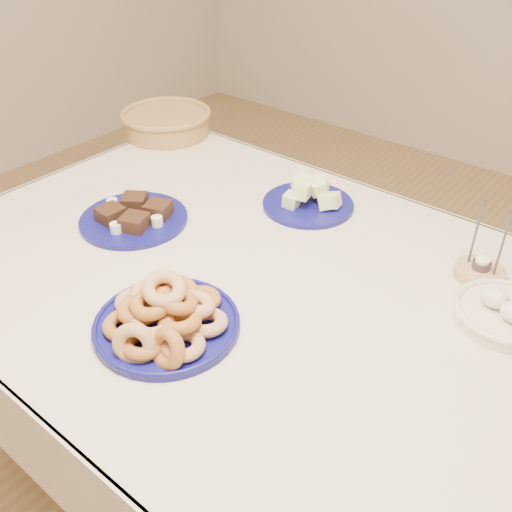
{
  "coord_description": "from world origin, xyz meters",
  "views": [
    {
      "loc": [
        0.62,
        -0.81,
        1.53
      ],
      "look_at": [
        0.0,
        -0.05,
        0.85
      ],
      "focal_mm": 40.0,
      "sensor_mm": 36.0,
      "label": 1
    }
  ],
  "objects_px": {
    "candle_holder": "(480,271)",
    "egg_bowl": "(506,312)",
    "brownie_plate": "(134,217)",
    "donut_platter": "(165,317)",
    "melon_plate": "(309,197)",
    "wicker_basket": "(167,121)",
    "dining_table": "(269,318)"
  },
  "relations": [
    {
      "from": "melon_plate",
      "to": "candle_holder",
      "type": "relative_size",
      "value": 1.55
    },
    {
      "from": "dining_table",
      "to": "melon_plate",
      "type": "xyz_separation_m",
      "value": [
        -0.13,
        0.34,
        0.14
      ]
    },
    {
      "from": "donut_platter",
      "to": "melon_plate",
      "type": "relative_size",
      "value": 1.34
    },
    {
      "from": "candle_holder",
      "to": "egg_bowl",
      "type": "xyz_separation_m",
      "value": [
        0.1,
        -0.11,
        0.0
      ]
    },
    {
      "from": "wicker_basket",
      "to": "egg_bowl",
      "type": "height_order",
      "value": "wicker_basket"
    },
    {
      "from": "brownie_plate",
      "to": "donut_platter",
      "type": "bearing_deg",
      "value": -32.3
    },
    {
      "from": "dining_table",
      "to": "brownie_plate",
      "type": "distance_m",
      "value": 0.46
    },
    {
      "from": "melon_plate",
      "to": "donut_platter",
      "type": "bearing_deg",
      "value": -83.26
    },
    {
      "from": "dining_table",
      "to": "candle_holder",
      "type": "height_order",
      "value": "candle_holder"
    },
    {
      "from": "melon_plate",
      "to": "egg_bowl",
      "type": "xyz_separation_m",
      "value": [
        0.59,
        -0.14,
        -0.01
      ]
    },
    {
      "from": "donut_platter",
      "to": "wicker_basket",
      "type": "xyz_separation_m",
      "value": [
        -0.74,
        0.7,
        0.01
      ]
    },
    {
      "from": "dining_table",
      "to": "melon_plate",
      "type": "bearing_deg",
      "value": 111.51
    },
    {
      "from": "donut_platter",
      "to": "candle_holder",
      "type": "relative_size",
      "value": 2.07
    },
    {
      "from": "melon_plate",
      "to": "candle_holder",
      "type": "bearing_deg",
      "value": -2.5
    },
    {
      "from": "wicker_basket",
      "to": "egg_bowl",
      "type": "xyz_separation_m",
      "value": [
        1.26,
        -0.24,
        -0.02
      ]
    },
    {
      "from": "candle_holder",
      "to": "egg_bowl",
      "type": "height_order",
      "value": "candle_holder"
    },
    {
      "from": "dining_table",
      "to": "donut_platter",
      "type": "height_order",
      "value": "donut_platter"
    },
    {
      "from": "brownie_plate",
      "to": "dining_table",
      "type": "bearing_deg",
      "value": 2.66
    },
    {
      "from": "wicker_basket",
      "to": "egg_bowl",
      "type": "relative_size",
      "value": 1.59
    },
    {
      "from": "brownie_plate",
      "to": "wicker_basket",
      "type": "height_order",
      "value": "wicker_basket"
    },
    {
      "from": "melon_plate",
      "to": "egg_bowl",
      "type": "relative_size",
      "value": 1.16
    },
    {
      "from": "wicker_basket",
      "to": "candle_holder",
      "type": "relative_size",
      "value": 2.12
    },
    {
      "from": "brownie_plate",
      "to": "candle_holder",
      "type": "xyz_separation_m",
      "value": [
        0.79,
        0.34,
        0.0
      ]
    },
    {
      "from": "donut_platter",
      "to": "dining_table",
      "type": "bearing_deg",
      "value": 76.2
    },
    {
      "from": "dining_table",
      "to": "candle_holder",
      "type": "distance_m",
      "value": 0.49
    },
    {
      "from": "donut_platter",
      "to": "candle_holder",
      "type": "bearing_deg",
      "value": 54.08
    },
    {
      "from": "wicker_basket",
      "to": "egg_bowl",
      "type": "distance_m",
      "value": 1.28
    },
    {
      "from": "candle_holder",
      "to": "egg_bowl",
      "type": "distance_m",
      "value": 0.15
    },
    {
      "from": "dining_table",
      "to": "egg_bowl",
      "type": "relative_size",
      "value": 6.89
    },
    {
      "from": "melon_plate",
      "to": "brownie_plate",
      "type": "relative_size",
      "value": 0.82
    },
    {
      "from": "dining_table",
      "to": "candle_holder",
      "type": "xyz_separation_m",
      "value": [
        0.35,
        0.32,
        0.12
      ]
    },
    {
      "from": "donut_platter",
      "to": "egg_bowl",
      "type": "bearing_deg",
      "value": 41.88
    }
  ]
}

